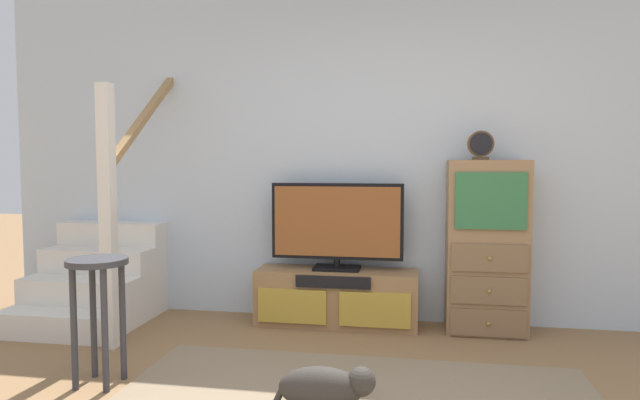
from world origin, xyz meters
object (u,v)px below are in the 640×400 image
media_console (336,297)px  dog (326,387)px  desk_clock (481,145)px  bar_stool_near (98,291)px  television (337,224)px  side_cabinet (486,247)px

media_console → dog: (0.16, -1.47, -0.10)m
desk_clock → bar_stool_near: (-2.24, -1.37, -0.86)m
media_console → bar_stool_near: 1.83m
media_console → bar_stool_near: bearing=-130.5°
television → desk_clock: bearing=-1.5°
desk_clock → dog: bearing=-122.0°
desk_clock → media_console: bearing=179.7°
dog → bar_stool_near: bearing=176.0°
television → dog: 1.64m
desk_clock → bar_stool_near: 2.76m
side_cabinet → television: bearing=179.3°
media_console → bar_stool_near: size_ratio=1.72×
media_console → desk_clock: size_ratio=5.87×
television → media_console: bearing=-90.0°
side_cabinet → dog: 1.84m
side_cabinet → dog: (-0.97, -1.48, -0.53)m
side_cabinet → dog: size_ratio=2.37×
desk_clock → dog: 2.15m
side_cabinet → desk_clock: (-0.06, -0.01, 0.75)m
media_console → television: size_ratio=1.22×
television → bar_stool_near: size_ratio=1.41×
media_console → television: (-0.00, 0.02, 0.58)m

